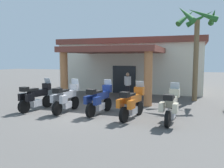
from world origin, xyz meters
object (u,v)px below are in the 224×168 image
Objects in this scene: motorcycle_black at (36,97)px; motorcycle_cream at (171,106)px; motorcycle_silver at (66,98)px; motorcycle_orange at (132,103)px; motorcycle_blue at (99,100)px; pedestrian at (128,83)px; motel_building at (133,64)px; palm_tree_near_portico at (197,30)px.

motorcycle_cream is at bearing -81.16° from motorcycle_black.
motorcycle_silver is 1.01× the size of motorcycle_orange.
motorcycle_cream is (3.40, -0.40, 0.00)m from motorcycle_blue.
motorcycle_cream is at bearing -89.72° from motorcycle_silver.
pedestrian is (1.66, 5.12, 0.29)m from motorcycle_silver.
pedestrian reaches higher than motorcycle_silver.
motorcycle_orange is 5.53m from pedestrian.
motorcycle_cream is 6.35m from pedestrian.
motorcycle_orange is at bearing 90.42° from motorcycle_cream.
motel_building is 10.47m from motorcycle_black.
motel_building is 1.99× the size of palm_tree_near_portico.
motel_building is 9.89m from motorcycle_blue.
motorcycle_black is at bearing 100.49° from motorcycle_orange.
motorcycle_black is 1.00× the size of motorcycle_silver.
motorcycle_black is 1.00× the size of motorcycle_blue.
motorcycle_silver is (-0.73, -9.93, -1.48)m from motel_building.
motorcycle_black is 6.80m from motorcycle_cream.
motel_building is at bearing -4.28° from motorcycle_black.
motorcycle_cream is (1.70, -0.09, 0.00)m from motorcycle_orange.
pedestrian is at bearing -79.79° from motel_building.
motorcycle_black is 1.71m from motorcycle_silver.
motorcycle_orange is 1.28× the size of pedestrian.
motorcycle_blue is at bearing -74.91° from motorcycle_black.
motorcycle_silver is 3.40m from motorcycle_orange.
pedestrian is (3.36, 5.27, 0.29)m from motorcycle_black.
motorcycle_blue and motorcycle_orange have the same top height.
palm_tree_near_portico reaches higher than motorcycle_silver.
motorcycle_blue is at bearing 17.64° from pedestrian.
palm_tree_near_portico is at bearing 113.72° from pedestrian.
palm_tree_near_portico is (2.52, 5.73, 3.73)m from motorcycle_orange.
motel_building is 5.04m from pedestrian.
motorcycle_cream is (5.10, -0.20, 0.00)m from motorcycle_silver.
motorcycle_orange is 0.99× the size of motorcycle_cream.
motorcycle_cream is at bearing -97.98° from palm_tree_near_portico.
pedestrian is 5.49m from palm_tree_near_portico.
motorcycle_silver is 1.29× the size of pedestrian.
motorcycle_orange and motorcycle_cream have the same top height.
motorcycle_orange is at bearing -75.84° from motel_building.
palm_tree_near_portico is (4.22, 5.42, 3.73)m from motorcycle_blue.
motel_building is at bearing 140.23° from palm_tree_near_portico.
motorcycle_blue is (0.97, -9.73, -1.48)m from motel_building.
motorcycle_black is at bearing -15.35° from pedestrian.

